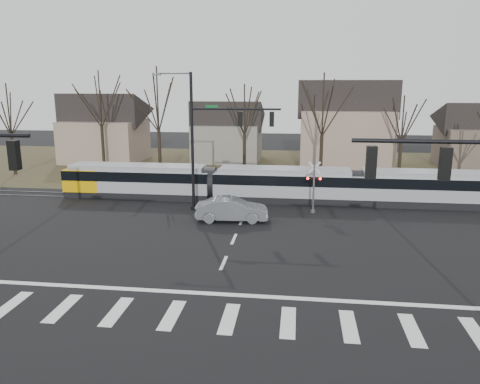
# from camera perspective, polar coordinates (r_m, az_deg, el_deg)

# --- Properties ---
(ground) EXTENTS (140.00, 140.00, 0.00)m
(ground) POSITION_cam_1_polar(r_m,az_deg,el_deg) (23.53, -2.80, -10.42)
(ground) COLOR black
(grass_verge) EXTENTS (140.00, 28.00, 0.01)m
(grass_verge) POSITION_cam_1_polar(r_m,az_deg,el_deg) (54.19, 3.06, 3.08)
(grass_verge) COLOR #38331E
(grass_verge) RESTS_ON ground
(crosswalk) EXTENTS (27.00, 2.60, 0.01)m
(crosswalk) POSITION_cam_1_polar(r_m,az_deg,el_deg) (19.99, -4.85, -14.91)
(crosswalk) COLOR silver
(crosswalk) RESTS_ON ground
(stop_line) EXTENTS (28.00, 0.35, 0.01)m
(stop_line) POSITION_cam_1_polar(r_m,az_deg,el_deg) (21.91, -3.63, -12.25)
(stop_line) COLOR silver
(stop_line) RESTS_ON ground
(lane_dashes) EXTENTS (0.18, 30.00, 0.01)m
(lane_dashes) POSITION_cam_1_polar(r_m,az_deg,el_deg) (38.59, 1.31, -0.99)
(lane_dashes) COLOR silver
(lane_dashes) RESTS_ON ground
(rail_pair) EXTENTS (90.00, 1.52, 0.06)m
(rail_pair) POSITION_cam_1_polar(r_m,az_deg,el_deg) (38.39, 1.27, -1.03)
(rail_pair) COLOR #59595E
(rail_pair) RESTS_ON ground
(tram) EXTENTS (36.38, 2.70, 2.76)m
(tram) POSITION_cam_1_polar(r_m,az_deg,el_deg) (38.08, 5.17, 1.08)
(tram) COLOR gray
(tram) RESTS_ON ground
(sedan) EXTENTS (2.68, 5.35, 1.65)m
(sedan) POSITION_cam_1_polar(r_m,az_deg,el_deg) (32.62, -1.00, -2.13)
(sedan) COLOR slate
(sedan) RESTS_ON ground
(signal_pole_far) EXTENTS (9.28, 0.44, 10.20)m
(signal_pole_far) POSITION_cam_1_polar(r_m,az_deg,el_deg) (34.51, -3.26, 6.93)
(signal_pole_far) COLOR black
(signal_pole_far) RESTS_ON ground
(rail_crossing_signal) EXTENTS (1.08, 0.36, 4.00)m
(rail_crossing_signal) POSITION_cam_1_polar(r_m,az_deg,el_deg) (34.87, 8.97, 0.50)
(rail_crossing_signal) COLOR #59595B
(rail_crossing_signal) RESTS_ON ground
(tree_row) EXTENTS (59.20, 7.20, 10.00)m
(tree_row) POSITION_cam_1_polar(r_m,az_deg,el_deg) (47.48, 5.02, 7.72)
(tree_row) COLOR black
(tree_row) RESTS_ON ground
(house_a) EXTENTS (9.72, 8.64, 8.60)m
(house_a) POSITION_cam_1_polar(r_m,az_deg,el_deg) (60.36, -16.22, 7.87)
(house_a) COLOR gray
(house_a) RESTS_ON ground
(house_b) EXTENTS (8.64, 7.56, 7.65)m
(house_b) POSITION_cam_1_polar(r_m,az_deg,el_deg) (58.17, -1.56, 7.71)
(house_b) COLOR slate
(house_b) RESTS_ON ground
(house_c) EXTENTS (10.80, 8.64, 10.10)m
(house_c) POSITION_cam_1_polar(r_m,az_deg,el_deg) (54.65, 12.76, 8.39)
(house_c) COLOR gray
(house_c) RESTS_ON ground
(house_d) EXTENTS (8.64, 7.56, 7.65)m
(house_d) POSITION_cam_1_polar(r_m,az_deg,el_deg) (59.99, 27.01, 6.47)
(house_d) COLOR brown
(house_d) RESTS_ON ground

